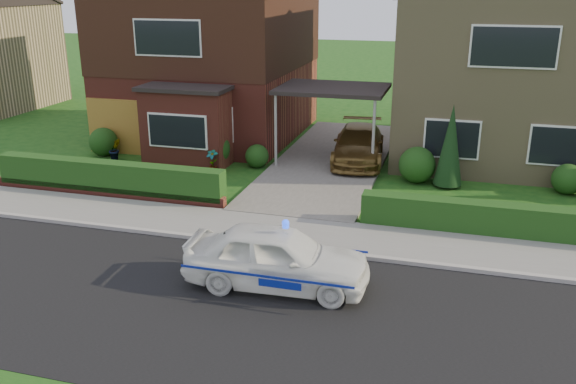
% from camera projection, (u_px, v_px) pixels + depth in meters
% --- Properties ---
extents(ground, '(120.00, 120.00, 0.00)m').
position_uv_depth(ground, '(220.00, 307.00, 12.42)').
color(ground, '#154412').
rests_on(ground, ground).
extents(road, '(60.00, 6.00, 0.02)m').
position_uv_depth(road, '(220.00, 307.00, 12.42)').
color(road, black).
rests_on(road, ground).
extents(kerb, '(60.00, 0.16, 0.12)m').
position_uv_depth(kerb, '(265.00, 246.00, 15.17)').
color(kerb, '#9E9993').
rests_on(kerb, ground).
extents(sidewalk, '(60.00, 2.00, 0.10)m').
position_uv_depth(sidewalk, '(277.00, 230.00, 16.13)').
color(sidewalk, slate).
rests_on(sidewalk, ground).
extents(driveway, '(3.80, 12.00, 0.12)m').
position_uv_depth(driveway, '(331.00, 160.00, 22.40)').
color(driveway, '#666059').
rests_on(driveway, ground).
extents(house_left, '(7.50, 9.53, 7.25)m').
position_uv_depth(house_left, '(211.00, 44.00, 25.30)').
color(house_left, maroon).
rests_on(house_left, ground).
extents(house_right, '(7.50, 8.06, 7.25)m').
position_uv_depth(house_right, '(504.00, 57.00, 22.46)').
color(house_right, '#9B895F').
rests_on(house_right, ground).
extents(carport_link, '(3.80, 3.00, 2.77)m').
position_uv_depth(carport_link, '(333.00, 90.00, 21.51)').
color(carport_link, black).
rests_on(carport_link, ground).
extents(garage_door, '(2.20, 0.10, 2.10)m').
position_uv_depth(garage_door, '(115.00, 126.00, 23.25)').
color(garage_door, brown).
rests_on(garage_door, ground).
extents(dwarf_wall, '(7.70, 0.25, 0.36)m').
position_uv_depth(dwarf_wall, '(108.00, 192.00, 18.67)').
color(dwarf_wall, maroon).
rests_on(dwarf_wall, ground).
extents(hedge_left, '(7.50, 0.55, 0.90)m').
position_uv_depth(hedge_left, '(111.00, 196.00, 18.86)').
color(hedge_left, black).
rests_on(hedge_left, ground).
extents(hedge_right, '(7.50, 0.55, 0.80)m').
position_uv_depth(hedge_right, '(505.00, 238.00, 15.80)').
color(hedge_right, black).
rests_on(hedge_right, ground).
extents(shrub_left_far, '(1.08, 1.08, 1.08)m').
position_uv_depth(shrub_left_far, '(103.00, 142.00, 23.06)').
color(shrub_left_far, black).
rests_on(shrub_left_far, ground).
extents(shrub_left_mid, '(1.32, 1.32, 1.32)m').
position_uv_depth(shrub_left_mid, '(212.00, 148.00, 21.69)').
color(shrub_left_mid, black).
rests_on(shrub_left_mid, ground).
extents(shrub_left_near, '(0.84, 0.84, 0.84)m').
position_uv_depth(shrub_left_near, '(257.00, 156.00, 21.63)').
color(shrub_left_near, black).
rests_on(shrub_left_near, ground).
extents(shrub_right_near, '(1.20, 1.20, 1.20)m').
position_uv_depth(shrub_right_near, '(417.00, 165.00, 19.95)').
color(shrub_right_near, black).
rests_on(shrub_right_near, ground).
extents(shrub_right_mid, '(0.96, 0.96, 0.96)m').
position_uv_depth(shrub_right_mid, '(567.00, 179.00, 18.90)').
color(shrub_right_mid, black).
rests_on(shrub_right_mid, ground).
extents(conifer_a, '(0.90, 0.90, 2.60)m').
position_uv_depth(conifer_a, '(450.00, 148.00, 19.29)').
color(conifer_a, black).
rests_on(conifer_a, ground).
extents(police_car, '(3.67, 4.06, 1.52)m').
position_uv_depth(police_car, '(277.00, 258.00, 13.07)').
color(police_car, white).
rests_on(police_car, ground).
extents(driveway_car, '(2.18, 4.44, 1.24)m').
position_uv_depth(driveway_car, '(359.00, 144.00, 21.91)').
color(driveway_car, brown).
rests_on(driveway_car, driveway).
extents(potted_plant_a, '(0.51, 0.41, 0.86)m').
position_uv_depth(potted_plant_a, '(212.00, 161.00, 20.96)').
color(potted_plant_a, gray).
rests_on(potted_plant_a, ground).
extents(potted_plant_b, '(0.58, 0.57, 0.83)m').
position_uv_depth(potted_plant_b, '(115.00, 150.00, 22.45)').
color(potted_plant_b, gray).
rests_on(potted_plant_b, ground).
extents(potted_plant_c, '(0.38, 0.38, 0.68)m').
position_uv_depth(potted_plant_c, '(164.00, 156.00, 21.96)').
color(potted_plant_c, gray).
rests_on(potted_plant_c, ground).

